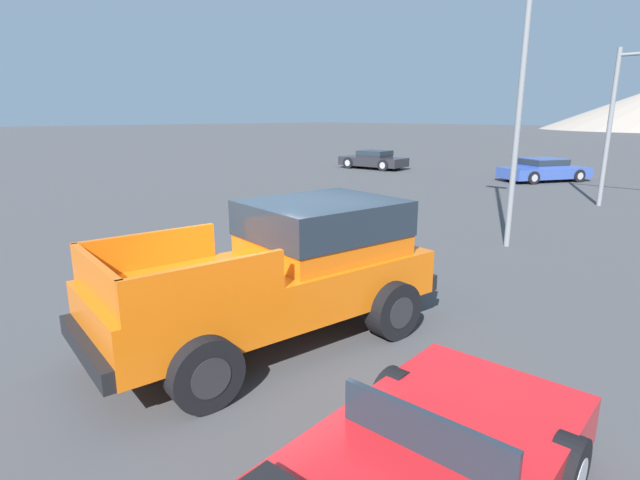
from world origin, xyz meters
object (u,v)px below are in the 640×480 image
at_px(orange_pickup_truck, 289,264).
at_px(parked_car_dark, 373,159).
at_px(street_lamp_post, 528,16).
at_px(parked_car_blue, 544,169).

height_order(orange_pickup_truck, parked_car_dark, orange_pickup_truck).
bearing_deg(orange_pickup_truck, street_lamp_post, 97.35).
bearing_deg(orange_pickup_truck, parked_car_blue, 109.13).
distance_m(parked_car_dark, parked_car_blue, 9.72).
bearing_deg(parked_car_dark, street_lamp_post, -136.94).
distance_m(parked_car_dark, street_lamp_post, 19.07).
distance_m(orange_pickup_truck, street_lamp_post, 8.38).
bearing_deg(parked_car_dark, parked_car_blue, -88.48).
xyz_separation_m(parked_car_dark, parked_car_blue, (9.62, 1.38, 0.01)).
height_order(parked_car_dark, street_lamp_post, street_lamp_post).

